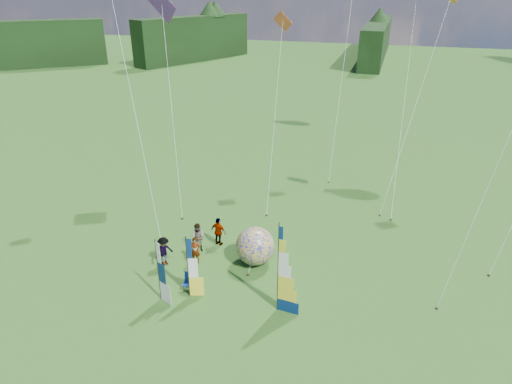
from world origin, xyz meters
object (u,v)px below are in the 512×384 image
(kite_whale, at_px, (408,77))
(spectator_d, at_px, (219,232))
(spectator_b, at_px, (198,238))
(spectator_c, at_px, (164,251))
(bol_inflatable, at_px, (255,246))
(spectator_a, at_px, (195,250))
(side_banner_left, at_px, (188,268))
(side_banner_far, at_px, (158,271))
(feather_banner_main, at_px, (278,269))
(camp_chair, at_px, (188,283))

(kite_whale, bearing_deg, spectator_d, -125.23)
(spectator_b, xyz_separation_m, kite_whale, (11.05, 14.11, 7.63))
(spectator_c, bearing_deg, spectator_d, -3.88)
(bol_inflatable, height_order, spectator_b, bol_inflatable)
(spectator_a, height_order, spectator_b, spectator_b)
(side_banner_left, relative_size, spectator_b, 1.89)
(side_banner_far, distance_m, spectator_c, 3.32)
(spectator_b, height_order, spectator_c, spectator_b)
(kite_whale, bearing_deg, side_banner_far, -117.69)
(feather_banner_main, xyz_separation_m, spectator_a, (-5.60, 2.67, -1.57))
(feather_banner_main, distance_m, side_banner_far, 6.07)
(spectator_d, bearing_deg, spectator_b, 62.18)
(feather_banner_main, distance_m, spectator_a, 6.40)
(spectator_b, bearing_deg, bol_inflatable, -6.48)
(spectator_d, height_order, camp_chair, spectator_d)
(camp_chair, bearing_deg, spectator_b, 98.37)
(side_banner_far, distance_m, camp_chair, 1.97)
(camp_chair, height_order, kite_whale, kite_whale)
(feather_banner_main, xyz_separation_m, bol_inflatable, (-2.29, 3.67, -1.27))
(side_banner_left, relative_size, bol_inflatable, 1.54)
(spectator_c, bearing_deg, feather_banner_main, -72.35)
(spectator_a, distance_m, spectator_b, 1.31)
(spectator_d, bearing_deg, side_banner_left, 108.99)
(side_banner_left, bearing_deg, spectator_a, 91.50)
(bol_inflatable, distance_m, spectator_c, 5.25)
(bol_inflatable, bearing_deg, spectator_b, 176.04)
(bol_inflatable, xyz_separation_m, spectator_a, (-3.32, -1.00, -0.30))
(bol_inflatable, xyz_separation_m, camp_chair, (-2.60, -3.56, -0.62))
(camp_chair, distance_m, kite_whale, 22.04)
(bol_inflatable, xyz_separation_m, kite_whale, (7.38, 14.37, 7.42))
(kite_whale, bearing_deg, camp_chair, -116.65)
(kite_whale, bearing_deg, side_banner_left, -115.57)
(side_banner_far, distance_m, bol_inflatable, 5.96)
(feather_banner_main, bearing_deg, spectator_d, 142.53)
(side_banner_left, xyz_separation_m, side_banner_far, (-1.30, -0.71, 0.01))
(spectator_b, bearing_deg, feather_banner_main, -35.90)
(spectator_c, height_order, spectator_d, spectator_d)
(bol_inflatable, relative_size, spectator_b, 1.23)
(spectator_a, bearing_deg, spectator_d, 60.40)
(feather_banner_main, bearing_deg, side_banner_left, -169.66)
(spectator_a, relative_size, spectator_d, 0.88)
(bol_inflatable, height_order, spectator_d, bol_inflatable)
(spectator_a, xyz_separation_m, spectator_d, (0.57, 2.25, 0.11))
(bol_inflatable, height_order, kite_whale, kite_whale)
(feather_banner_main, relative_size, bol_inflatable, 2.13)
(bol_inflatable, relative_size, camp_chair, 2.22)
(bol_inflatable, height_order, camp_chair, bol_inflatable)
(bol_inflatable, distance_m, spectator_d, 3.03)
(side_banner_left, xyz_separation_m, camp_chair, (-0.23, 0.39, -1.22))
(spectator_d, relative_size, kite_whale, 0.11)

